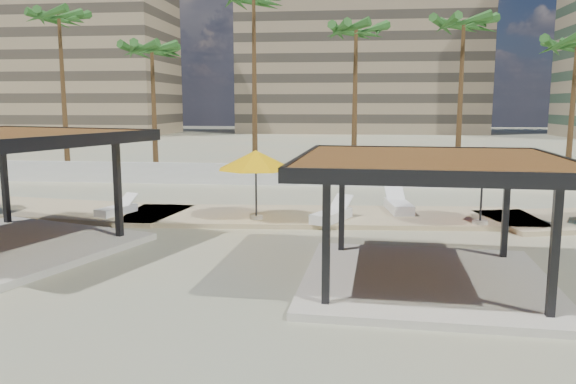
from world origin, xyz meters
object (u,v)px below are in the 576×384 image
lounger_a (117,210)px  pavilion_central (429,209)px  umbrella_c (484,158)px  lounger_b (332,215)px  lounger_c (398,206)px

lounger_a → pavilion_central: bearing=-103.2°
umbrella_c → lounger_b: umbrella_c is taller
pavilion_central → lounger_a: 13.26m
lounger_b → lounger_c: lounger_c is taller
umbrella_c → lounger_a: bearing=178.7°
umbrella_c → lounger_c: (-2.75, 2.24, -2.20)m
lounger_a → lounger_b: size_ratio=0.86×
pavilion_central → umbrella_c: 7.26m
umbrella_c → lounger_c: umbrella_c is taller
lounger_a → lounger_b: (8.53, -0.28, 0.03)m
pavilion_central → umbrella_c: bearing=70.6°
pavilion_central → umbrella_c: (2.76, 6.68, 0.67)m
lounger_b → lounger_c: (2.63, 2.20, 0.02)m
lounger_a → lounger_c: bearing=-61.3°
pavilion_central → lounger_a: size_ratio=3.35×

